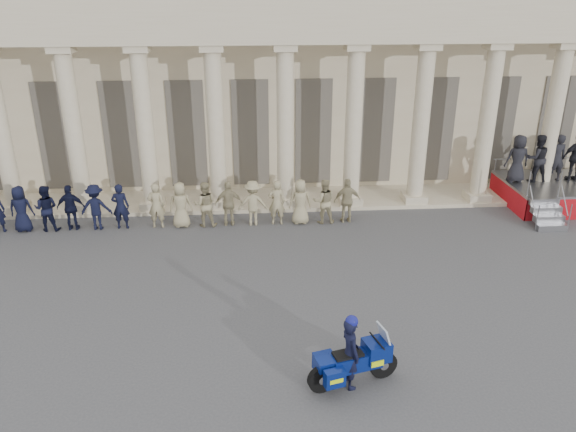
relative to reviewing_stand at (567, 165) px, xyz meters
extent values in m
plane|color=#414144|center=(-12.50, -7.73, -1.60)|extent=(90.00, 90.00, 0.00)
cube|color=#C3B392|center=(-12.50, 7.27, 2.90)|extent=(40.00, 10.00, 9.00)
cube|color=#C3B392|center=(-12.50, 1.07, -1.53)|extent=(40.00, 2.60, 0.15)
cube|color=#C3B392|center=(-12.50, 0.27, 5.19)|extent=(35.80, 1.00, 1.00)
cube|color=#C3B392|center=(-21.60, 0.27, -1.30)|extent=(0.90, 0.90, 0.30)
cylinder|color=#C3B392|center=(-21.60, 0.27, 1.65)|extent=(0.64, 0.64, 5.60)
cube|color=#C3B392|center=(-19.00, 0.27, -1.30)|extent=(0.90, 0.90, 0.30)
cylinder|color=#C3B392|center=(-19.00, 0.27, 1.65)|extent=(0.64, 0.64, 5.60)
cube|color=#C3B392|center=(-19.00, 0.27, 4.57)|extent=(0.85, 0.85, 0.24)
cube|color=#C3B392|center=(-16.40, 0.27, -1.30)|extent=(0.90, 0.90, 0.30)
cylinder|color=#C3B392|center=(-16.40, 0.27, 1.65)|extent=(0.64, 0.64, 5.60)
cube|color=#C3B392|center=(-16.40, 0.27, 4.57)|extent=(0.85, 0.85, 0.24)
cube|color=#C3B392|center=(-13.80, 0.27, -1.30)|extent=(0.90, 0.90, 0.30)
cylinder|color=#C3B392|center=(-13.80, 0.27, 1.65)|extent=(0.64, 0.64, 5.60)
cube|color=#C3B392|center=(-13.80, 0.27, 4.57)|extent=(0.85, 0.85, 0.24)
cube|color=#C3B392|center=(-11.20, 0.27, -1.30)|extent=(0.90, 0.90, 0.30)
cylinder|color=#C3B392|center=(-11.20, 0.27, 1.65)|extent=(0.64, 0.64, 5.60)
cube|color=#C3B392|center=(-11.20, 0.27, 4.57)|extent=(0.85, 0.85, 0.24)
cube|color=#C3B392|center=(-8.60, 0.27, -1.30)|extent=(0.90, 0.90, 0.30)
cylinder|color=#C3B392|center=(-8.60, 0.27, 1.65)|extent=(0.64, 0.64, 5.60)
cube|color=#C3B392|center=(-8.60, 0.27, 4.57)|extent=(0.85, 0.85, 0.24)
cube|color=#C3B392|center=(-6.00, 0.27, -1.30)|extent=(0.90, 0.90, 0.30)
cylinder|color=#C3B392|center=(-6.00, 0.27, 1.65)|extent=(0.64, 0.64, 5.60)
cube|color=#C3B392|center=(-6.00, 0.27, 4.57)|extent=(0.85, 0.85, 0.24)
cube|color=#C3B392|center=(-3.40, 0.27, -1.30)|extent=(0.90, 0.90, 0.30)
cylinder|color=#C3B392|center=(-3.40, 0.27, 1.65)|extent=(0.64, 0.64, 5.60)
cube|color=#C3B392|center=(-3.40, 0.27, 4.57)|extent=(0.85, 0.85, 0.24)
cube|color=#C3B392|center=(-0.80, 0.27, -1.30)|extent=(0.90, 0.90, 0.30)
cylinder|color=#C3B392|center=(-0.80, 0.27, 1.65)|extent=(0.64, 0.64, 5.60)
cube|color=#C3B392|center=(-0.80, 0.27, 4.57)|extent=(0.85, 0.85, 0.24)
cube|color=black|center=(-20.30, 2.29, 0.95)|extent=(1.30, 0.12, 4.20)
cube|color=black|center=(-17.70, 2.29, 0.95)|extent=(1.30, 0.12, 4.20)
cube|color=black|center=(-15.10, 2.29, 0.95)|extent=(1.30, 0.12, 4.20)
cube|color=black|center=(-12.50, 2.29, 0.95)|extent=(1.30, 0.12, 4.20)
cube|color=black|center=(-9.90, 2.29, 0.95)|extent=(1.30, 0.12, 4.20)
cube|color=black|center=(-7.30, 2.29, 0.95)|extent=(1.30, 0.12, 4.20)
cube|color=black|center=(-4.70, 2.29, 0.95)|extent=(1.30, 0.12, 4.20)
cube|color=black|center=(-2.10, 2.29, 0.95)|extent=(1.30, 0.12, 4.20)
cube|color=black|center=(0.50, 2.29, 0.95)|extent=(1.30, 0.12, 4.20)
imported|color=black|center=(-20.76, -1.29, -0.75)|extent=(0.83, 0.54, 1.70)
imported|color=black|center=(-19.89, -1.29, -0.75)|extent=(0.83, 0.64, 1.70)
imported|color=black|center=(-19.01, -1.29, -0.75)|extent=(1.00, 0.41, 1.70)
imported|color=black|center=(-18.14, -1.29, -0.75)|extent=(1.10, 0.63, 1.70)
imported|color=black|center=(-17.27, -1.29, -0.75)|extent=(0.62, 0.41, 1.70)
imported|color=tan|center=(-15.99, -1.29, -0.75)|extent=(0.62, 0.41, 1.70)
imported|color=tan|center=(-15.12, -1.29, -0.75)|extent=(0.83, 0.54, 1.70)
imported|color=tan|center=(-14.24, -1.29, -0.75)|extent=(0.83, 0.64, 1.70)
imported|color=tan|center=(-13.37, -1.29, -0.75)|extent=(1.00, 0.41, 1.70)
imported|color=tan|center=(-12.50, -1.29, -0.75)|extent=(1.10, 0.63, 1.70)
imported|color=tan|center=(-11.62, -1.29, -0.75)|extent=(0.62, 0.41, 1.70)
imported|color=tan|center=(-10.75, -1.29, -0.75)|extent=(0.83, 0.54, 1.70)
imported|color=tan|center=(-9.88, -1.29, -0.75)|extent=(0.83, 0.64, 1.70)
imported|color=tan|center=(-9.00, -1.29, -0.75)|extent=(1.00, 0.41, 1.70)
cube|color=gray|center=(-0.01, -0.05, -0.72)|extent=(4.62, 3.30, 0.10)
cube|color=maroon|center=(-2.31, -0.05, -1.18)|extent=(0.04, 3.30, 0.84)
cube|color=gray|center=(-1.73, -2.60, -1.49)|extent=(1.10, 0.28, 0.23)
cube|color=gray|center=(-1.73, -2.32, -1.25)|extent=(1.10, 0.28, 0.23)
cube|color=gray|center=(-1.73, -2.04, -1.02)|extent=(1.10, 0.28, 0.23)
cube|color=gray|center=(-1.73, -1.76, -0.78)|extent=(1.10, 0.28, 0.23)
cylinder|color=gray|center=(-0.01, 1.55, -0.17)|extent=(4.62, 0.04, 0.04)
imported|color=black|center=(-2.01, 0.15, 0.28)|extent=(0.93, 0.60, 1.90)
imported|color=black|center=(-1.21, 0.15, 0.28)|extent=(0.92, 0.72, 1.90)
imported|color=black|center=(-0.41, 0.15, 0.28)|extent=(0.69, 0.45, 1.90)
imported|color=black|center=(0.39, 0.15, 0.28)|extent=(1.11, 0.46, 1.90)
cylinder|color=black|center=(-9.67, -10.22, -1.27)|extent=(0.67, 0.31, 0.66)
cylinder|color=black|center=(-11.11, -10.61, -1.27)|extent=(0.67, 0.31, 0.66)
cube|color=navy|center=(-10.34, -10.40, -0.98)|extent=(1.22, 0.71, 0.38)
cube|color=navy|center=(-9.86, -10.27, -0.82)|extent=(0.67, 0.65, 0.45)
cube|color=silver|center=(-9.86, -10.27, -1.05)|extent=(0.29, 0.35, 0.12)
cube|color=#B2BFCC|center=(-9.70, -10.22, -0.49)|extent=(0.32, 0.50, 0.53)
cube|color=black|center=(-10.53, -10.45, -0.78)|extent=(0.72, 0.50, 0.10)
cube|color=navy|center=(-11.06, -10.60, -0.90)|extent=(0.43, 0.42, 0.22)
cube|color=navy|center=(-10.88, -10.88, -1.05)|extent=(0.49, 0.33, 0.40)
cube|color=#DBF40C|center=(-10.88, -10.88, -1.05)|extent=(0.35, 0.31, 0.10)
cube|color=navy|center=(-11.05, -10.27, -1.05)|extent=(0.49, 0.33, 0.40)
cube|color=#DBF40C|center=(-11.05, -10.27, -1.05)|extent=(0.35, 0.31, 0.10)
cylinder|color=silver|center=(-10.89, -10.30, -1.30)|extent=(0.60, 0.25, 0.10)
cylinder|color=black|center=(-9.86, -10.27, -0.59)|extent=(0.22, 0.68, 0.04)
imported|color=black|center=(-10.49, -10.44, -0.75)|extent=(0.56, 0.71, 1.71)
sphere|color=navy|center=(-10.49, -10.44, 0.06)|extent=(0.28, 0.28, 0.28)
camera|label=1|loc=(-12.54, -20.45, 6.74)|focal=35.00mm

